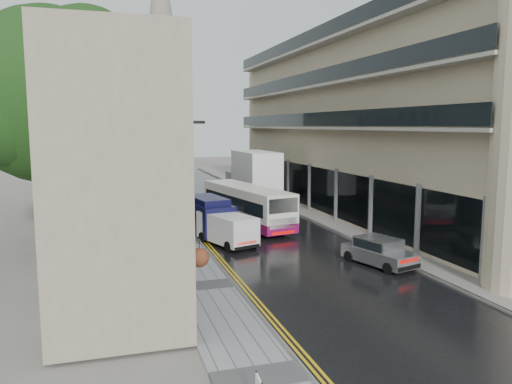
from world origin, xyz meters
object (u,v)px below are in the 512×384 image
tree_far (73,135)px  silver_hatchback (389,259)px  navy_van (202,221)px  pedestrian (164,216)px  cream_bus (252,213)px  tree_near (52,127)px  lamp_post_near (193,190)px  lamp_post_far (161,156)px  white_lorry (246,180)px  white_van (229,235)px

tree_far → silver_hatchback: size_ratio=3.26×
navy_van → pedestrian: size_ratio=3.11×
tree_far → pedestrian: 12.24m
cream_bus → tree_near: bearing=171.9°
navy_van → cream_bus: bearing=10.4°
silver_hatchback → lamp_post_near: lamp_post_near is taller
silver_hatchback → lamp_post_far: bearing=94.3°
tree_near → white_lorry: bearing=37.3°
cream_bus → white_lorry: (2.51, 10.16, 0.99)m
tree_far → pedestrian: (6.13, -9.18, -5.30)m
tree_far → pedestrian: tree_far is taller
pedestrian → lamp_post_far: bearing=-112.0°
lamp_post_near → tree_near: bearing=132.6°
cream_bus → white_lorry: 10.52m
navy_van → silver_hatchback: bearing=-61.0°
white_lorry → silver_hatchback: white_lorry is taller
navy_van → lamp_post_near: size_ratio=0.71×
tree_near → lamp_post_far: 14.66m
white_van → pedestrian: bearing=91.6°
white_lorry → lamp_post_far: size_ratio=1.05×
tree_near → tree_far: bearing=88.7°
white_lorry → silver_hatchback: size_ratio=2.36×
white_van → navy_van: (-0.92, 2.87, 0.35)m
silver_hatchback → white_van: 8.84m
lamp_post_far → silver_hatchback: bearing=-55.4°
lamp_post_near → cream_bus: bearing=27.8°
white_van → lamp_post_near: (-2.05, -0.56, 2.71)m
white_van → lamp_post_near: size_ratio=0.59×
tree_near → navy_van: (8.20, -0.62, -5.63)m
white_lorry → lamp_post_near: 16.50m
tree_far → white_lorry: size_ratio=1.38×
tree_far → cream_bus: 17.48m
white_lorry → lamp_post_near: lamp_post_near is taller
navy_van → white_lorry: bearing=52.9°
tree_far → lamp_post_far: tree_far is taller
silver_hatchback → pedestrian: (-8.98, 13.52, 0.20)m
tree_far → cream_bus: tree_far is taller
silver_hatchback → navy_van: 11.61m
silver_hatchback → lamp_post_near: 10.49m
pedestrian → lamp_post_near: lamp_post_near is taller
silver_hatchback → pedestrian: pedestrian is taller
cream_bus → lamp_post_far: lamp_post_far is taller
tree_near → pedestrian: size_ratio=8.53×
silver_hatchback → white_van: bearing=119.3°
tree_near → cream_bus: 12.93m
white_lorry → tree_near: bearing=-144.1°
cream_bus → navy_van: cream_bus is taller
white_lorry → navy_van: (-5.97, -11.41, -1.08)m
cream_bus → lamp_post_near: 6.94m
white_van → lamp_post_near: 3.44m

